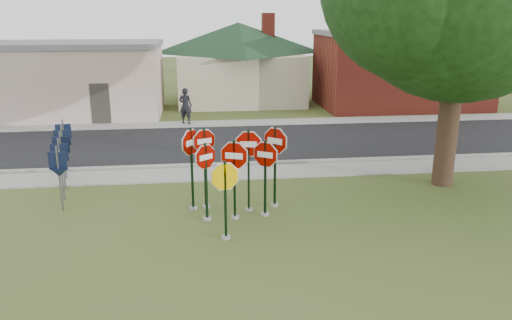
{
  "coord_description": "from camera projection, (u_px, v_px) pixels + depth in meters",
  "views": [
    {
      "loc": [
        -0.89,
        -12.08,
        5.66
      ],
      "look_at": [
        0.79,
        2.0,
        1.53
      ],
      "focal_mm": 35.0,
      "sensor_mm": 36.0,
      "label": 1
    }
  ],
  "objects": [
    {
      "name": "stop_sign_far_left",
      "position": [
        191.0,
        157.0,
        14.64
      ],
      "size": [
        0.68,
        0.85,
        2.63
      ],
      "color": "gray",
      "rests_on": "ground"
    },
    {
      "name": "road",
      "position": [
        218.0,
        144.0,
        22.73
      ],
      "size": [
        60.0,
        7.0,
        0.04
      ],
      "primitive_type": "cube",
      "color": "black",
      "rests_on": "ground"
    },
    {
      "name": "stop_sign_left",
      "position": [
        206.0,
        172.0,
        13.93
      ],
      "size": [
        0.77,
        0.61,
        2.37
      ],
      "color": "gray",
      "rests_on": "ground"
    },
    {
      "name": "curb",
      "position": [
        222.0,
        165.0,
        19.38
      ],
      "size": [
        60.0,
        0.2,
        0.14
      ],
      "primitive_type": "cube",
      "color": "gray",
      "rests_on": "ground"
    },
    {
      "name": "building_stucco",
      "position": [
        55.0,
        78.0,
        28.73
      ],
      "size": [
        12.2,
        6.2,
        4.2
      ],
      "color": "beige",
      "rests_on": "ground"
    },
    {
      "name": "building_brick",
      "position": [
        401.0,
        69.0,
        31.53
      ],
      "size": [
        10.2,
        6.2,
        4.75
      ],
      "color": "maroon",
      "rests_on": "ground"
    },
    {
      "name": "bg_tree_right",
      "position": [
        489.0,
        16.0,
        38.93
      ],
      "size": [
        5.6,
        5.6,
        8.4
      ],
      "color": "black",
      "rests_on": "ground"
    },
    {
      "name": "stop_sign_center",
      "position": [
        234.0,
        169.0,
        14.02
      ],
      "size": [
        1.04,
        0.38,
        2.43
      ],
      "color": "gray",
      "rests_on": "ground"
    },
    {
      "name": "stop_sign_far_right",
      "position": [
        275.0,
        155.0,
        14.91
      ],
      "size": [
        0.84,
        0.76,
        2.63
      ],
      "color": "gray",
      "rests_on": "ground"
    },
    {
      "name": "ground",
      "position": [
        235.0,
        237.0,
        13.2
      ],
      "size": [
        120.0,
        120.0,
        0.0
      ],
      "primitive_type": "plane",
      "color": "#394E1D",
      "rests_on": "ground"
    },
    {
      "name": "sidewalk_near",
      "position": [
        224.0,
        173.0,
        18.43
      ],
      "size": [
        60.0,
        1.6,
        0.06
      ],
      "primitive_type": "cube",
      "color": "gray",
      "rests_on": "ground"
    },
    {
      "name": "route_sign_row",
      "position": [
        62.0,
        154.0,
        16.53
      ],
      "size": [
        1.43,
        4.63,
        2.0
      ],
      "color": "#59595E",
      "rests_on": "ground"
    },
    {
      "name": "stop_sign_yellow",
      "position": [
        225.0,
        191.0,
        12.76
      ],
      "size": [
        1.01,
        0.24,
        2.23
      ],
      "color": "gray",
      "rests_on": "ground"
    },
    {
      "name": "stop_sign_right",
      "position": [
        265.0,
        168.0,
        14.25
      ],
      "size": [
        0.87,
        0.58,
        2.37
      ],
      "color": "gray",
      "rests_on": "ground"
    },
    {
      "name": "sidewalk_far",
      "position": [
        214.0,
        124.0,
        26.82
      ],
      "size": [
        60.0,
        1.6,
        0.06
      ],
      "primitive_type": "cube",
      "color": "gray",
      "rests_on": "ground"
    },
    {
      "name": "stop_sign_back_left",
      "position": [
        205.0,
        158.0,
        14.79
      ],
      "size": [
        0.91,
        0.38,
        2.59
      ],
      "color": "gray",
      "rests_on": "ground"
    },
    {
      "name": "building_house",
      "position": [
        239.0,
        46.0,
        33.38
      ],
      "size": [
        11.6,
        11.6,
        6.2
      ],
      "color": "#BCAD95",
      "rests_on": "ground"
    },
    {
      "name": "pedestrian",
      "position": [
        185.0,
        106.0,
        26.51
      ],
      "size": [
        0.81,
        0.65,
        1.91
      ],
      "primitive_type": "imported",
      "rotation": [
        0.0,
        0.0,
        2.83
      ],
      "color": "black",
      "rests_on": "sidewalk_far"
    },
    {
      "name": "stop_sign_back_right",
      "position": [
        249.0,
        159.0,
        14.53
      ],
      "size": [
        1.04,
        0.24,
        2.6
      ],
      "color": "gray",
      "rests_on": "ground"
    }
  ]
}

